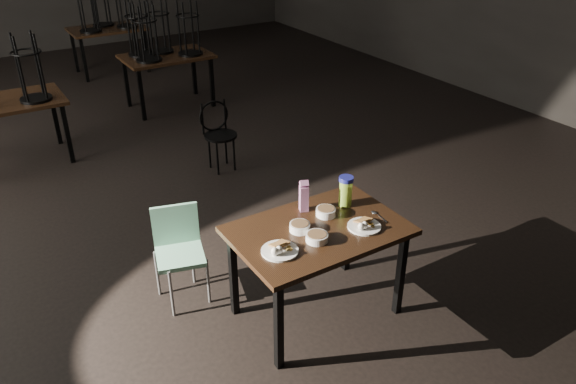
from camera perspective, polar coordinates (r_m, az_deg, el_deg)
main_table at (r=3.95m, az=3.08°, el=-4.65°), size 1.20×0.80×0.75m
plate_left at (r=3.65m, az=-0.85°, el=-5.84°), size 0.25×0.25×0.08m
plate_right at (r=3.94m, az=7.76°, el=-3.33°), size 0.24×0.24×0.08m
bowl_near at (r=3.86m, az=1.20°, el=-3.55°), size 0.14×0.14×0.06m
bowl_far at (r=4.05m, az=3.86°, el=-2.00°), size 0.14×0.14×0.06m
bowl_big at (r=3.76m, az=2.95°, el=-4.61°), size 0.15×0.15×0.05m
juice_carton at (r=4.06m, az=1.62°, el=-0.46°), size 0.08×0.08×0.25m
water_bottle at (r=4.14m, az=5.87°, el=0.11°), size 0.12×0.12×0.24m
spoon at (r=4.12m, az=8.85°, el=-2.16°), size 0.04×0.18×0.01m
bentwood_chair at (r=6.30m, az=-7.12°, el=6.28°), size 0.36×0.36×0.76m
school_chair at (r=4.33m, az=-11.06°, el=-5.38°), size 0.43×0.43×0.75m
bg_table_left at (r=6.95m, az=-26.77°, el=8.19°), size 1.20×0.80×1.48m
bg_table_right at (r=8.20m, az=-12.50°, el=13.75°), size 1.20×0.80×1.48m
bg_table_far at (r=10.12m, az=-17.93°, el=15.75°), size 1.20×0.80×1.48m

